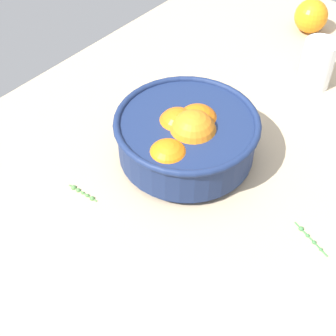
{
  "coord_description": "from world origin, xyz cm",
  "views": [
    {
      "loc": [
        -44.52,
        -32.43,
        62.94
      ],
      "look_at": [
        -3.14,
        2.8,
        5.47
      ],
      "focal_mm": 53.25,
      "sensor_mm": 36.0,
      "label": 1
    }
  ],
  "objects": [
    {
      "name": "herb_sprig_1",
      "position": [
        -12.78,
        13.35,
        0.28
      ],
      "size": [
        1.29,
        6.14,
        0.96
      ],
      "color": "#4A7F3E",
      "rests_on": "ground_plane"
    },
    {
      "name": "fruit_bowl",
      "position": [
        4.66,
        5.38,
        5.16
      ],
      "size": [
        24.72,
        24.72,
        11.1
      ],
      "color": "navy",
      "rests_on": "ground_plane"
    },
    {
      "name": "loose_orange_1",
      "position": [
        56.05,
        9.94,
        3.82
      ],
      "size": [
        7.63,
        7.63,
        7.63
      ],
      "primitive_type": "sphere",
      "color": "orange",
      "rests_on": "ground_plane"
    },
    {
      "name": "juice_glass",
      "position": [
        38.5,
        -1.0,
        4.25
      ],
      "size": [
        6.58,
        6.58,
        9.9
      ],
      "color": "white",
      "rests_on": "ground_plane"
    },
    {
      "name": "ground_plane",
      "position": [
        0.0,
        0.0,
        -1.5
      ],
      "size": [
        145.62,
        88.89,
        3.0
      ],
      "primitive_type": "cube",
      "color": "tan"
    },
    {
      "name": "herb_sprig_0",
      "position": [
        3.7,
        -19.9,
        0.26
      ],
      "size": [
        2.7,
        7.1,
        0.87
      ],
      "color": "#3C763E",
      "rests_on": "ground_plane"
    }
  ]
}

